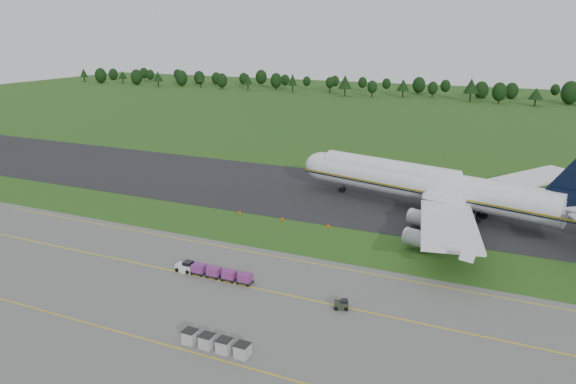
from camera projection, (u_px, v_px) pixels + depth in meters
The scene contains 10 objects.
ground at pixel (292, 236), 102.71m from camera, with size 600.00×600.00×0.00m, color #264E17.
apron at pixel (184, 320), 73.09m from camera, with size 300.00×52.00×0.06m, color #62625E.
taxiway at pixel (343, 196), 127.08m from camera, with size 300.00×40.00×0.08m, color black.
apron_markings at pixel (213, 297), 79.20m from camera, with size 300.00×30.20×0.01m.
tree_line at pixel (494, 90), 286.70m from camera, with size 525.50×22.93×11.93m.
aircraft at pixel (433, 185), 115.15m from camera, with size 68.97×64.96×19.31m.
baggage_train at pixel (212, 272), 85.42m from camera, with size 13.24×1.69×1.63m.
utility_cart at pixel (341, 305), 75.78m from camera, with size 2.19×1.72×1.06m.
uld_row at pixel (216, 343), 66.06m from camera, with size 8.87×1.67×1.65m.
edge_markers at pixel (283, 219), 110.70m from camera, with size 19.87×0.30×0.60m.
Camera 1 is at (39.80, -87.71, 36.56)m, focal length 35.00 mm.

